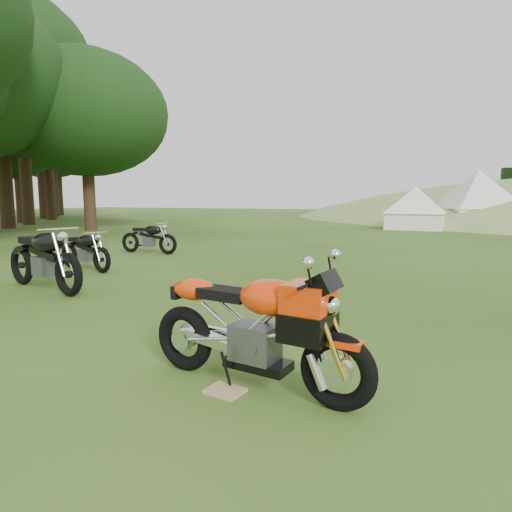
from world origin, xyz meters
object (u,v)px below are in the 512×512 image
at_px(vintage_moto_a, 43,257).
at_px(plywood_board, 225,391).
at_px(vintage_moto_c, 149,237).
at_px(tent_mid, 477,200).
at_px(vintage_moto_b, 85,249).
at_px(sport_motorcycle, 253,319).
at_px(tent_left, 416,206).

bearing_deg(vintage_moto_a, plywood_board, -12.03).
xyz_separation_m(vintage_moto_c, tent_mid, (8.96, 16.96, 0.99)).
bearing_deg(plywood_board, vintage_moto_a, 155.15).
bearing_deg(vintage_moto_b, plywood_board, -23.08).
distance_m(sport_motorcycle, plywood_board, 0.61).
bearing_deg(sport_motorcycle, plywood_board, -126.87).
distance_m(vintage_moto_a, vintage_moto_c, 4.93).
relative_size(vintage_moto_c, tent_left, 0.66).
distance_m(plywood_board, tent_left, 20.45).
distance_m(plywood_board, tent_mid, 23.97).
relative_size(plywood_board, tent_mid, 0.08).
height_order(plywood_board, vintage_moto_c, vintage_moto_c).
bearing_deg(vintage_moto_c, plywood_board, -50.14).
bearing_deg(vintage_moto_a, vintage_moto_c, 121.10).
distance_m(vintage_moto_c, tent_mid, 19.21).
xyz_separation_m(sport_motorcycle, tent_left, (-0.23, 20.25, 0.59)).
relative_size(plywood_board, vintage_moto_b, 0.17).
relative_size(vintage_moto_a, vintage_moto_b, 1.26).
bearing_deg(vintage_moto_c, sport_motorcycle, -48.66).
xyz_separation_m(vintage_moto_b, tent_left, (5.44, 16.51, 0.71)).
bearing_deg(vintage_moto_b, sport_motorcycle, -21.10).
height_order(vintage_moto_b, vintage_moto_c, vintage_moto_c).
bearing_deg(tent_left, tent_mid, 49.43).
relative_size(vintage_moto_b, vintage_moto_c, 0.97).
relative_size(tent_left, tent_mid, 0.80).
xyz_separation_m(vintage_moto_a, tent_mid, (7.42, 21.65, 0.88)).
xyz_separation_m(plywood_board, tent_left, (-0.07, 20.42, 1.15)).
bearing_deg(plywood_board, tent_left, 90.19).
distance_m(sport_motorcycle, vintage_moto_b, 6.79).
xyz_separation_m(plywood_board, vintage_moto_b, (-5.50, 3.91, 0.44)).
distance_m(sport_motorcycle, vintage_moto_a, 5.10).
distance_m(vintage_moto_a, vintage_moto_b, 2.04).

